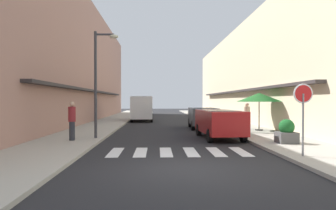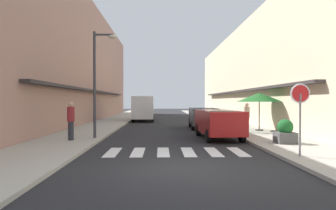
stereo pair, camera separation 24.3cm
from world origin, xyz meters
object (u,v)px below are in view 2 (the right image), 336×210
parked_car_near (218,121)px  round_street_sign (300,101)px  planter_corner (285,132)px  pedestrian_walking_far (247,117)px  parked_car_mid (203,116)px  delivery_van (143,106)px  cafe_umbrella (259,97)px  street_lamp (98,73)px  pedestrian_walking_near (71,120)px

parked_car_near → round_street_sign: bearing=-74.1°
parked_car_near → planter_corner: bearing=-47.2°
parked_car_near → planter_corner: size_ratio=4.38×
planter_corner → pedestrian_walking_far: 4.60m
parked_car_near → parked_car_mid: same height
delivery_van → cafe_umbrella: (7.73, -10.89, 0.75)m
delivery_van → cafe_umbrella: size_ratio=1.96×
delivery_van → cafe_umbrella: 13.38m
parked_car_mid → street_lamp: street_lamp is taller
cafe_umbrella → pedestrian_walking_far: (-1.11, -1.20, -1.13)m
planter_corner → pedestrian_walking_near: pedestrian_walking_near is taller
parked_car_near → delivery_van: bearing=108.2°
round_street_sign → pedestrian_walking_near: size_ratio=1.34×
round_street_sign → planter_corner: round_street_sign is taller
pedestrian_walking_near → planter_corner: bearing=-151.3°
street_lamp → cafe_umbrella: street_lamp is taller
parked_car_mid → round_street_sign: 11.68m
pedestrian_walking_far → planter_corner: bearing=170.5°
parked_car_mid → planter_corner: size_ratio=4.01×
planter_corner → pedestrian_walking_near: bearing=172.5°
parked_car_mid → delivery_van: (-4.62, 8.26, 0.48)m
round_street_sign → cafe_umbrella: bearing=80.5°
parked_car_mid → round_street_sign: (1.63, -11.52, 1.02)m
parked_car_mid → round_street_sign: size_ratio=1.74×
pedestrian_walking_near → pedestrian_walking_far: 9.71m
pedestrian_walking_near → parked_car_near: bearing=-133.1°
street_lamp → planter_corner: 9.10m
parked_car_mid → cafe_umbrella: bearing=-40.1°
parked_car_mid → cafe_umbrella: (3.12, -2.63, 1.24)m
planter_corner → pedestrian_walking_far: bearing=95.0°
round_street_sign → cafe_umbrella: size_ratio=0.86×
parked_car_mid → delivery_van: 9.48m
pedestrian_walking_near → parked_car_mid: bearing=-98.7°
cafe_umbrella → planter_corner: (-0.71, -5.77, -1.57)m
parked_car_near → delivery_van: size_ratio=0.84×
planter_corner → pedestrian_walking_near: size_ratio=0.58×
parked_car_mid → planter_corner: bearing=-74.0°
parked_car_near → pedestrian_walking_far: bearing=44.4°
parked_car_mid → delivery_van: bearing=119.2°
pedestrian_walking_near → round_street_sign: bearing=-170.4°
parked_car_near → street_lamp: 6.49m
parked_car_near → delivery_van: delivery_van is taller
parked_car_near → round_street_sign: round_street_sign is taller
delivery_van → pedestrian_walking_far: bearing=-61.3°
parked_car_mid → pedestrian_walking_far: (2.01, -3.83, 0.11)m
planter_corner → pedestrian_walking_far: (-0.40, 4.57, 0.44)m
pedestrian_walking_near → delivery_van: bearing=-63.1°
delivery_van → pedestrian_walking_far: delivery_van is taller
round_street_sign → pedestrian_walking_far: 7.76m
street_lamp → parked_car_mid: bearing=46.2°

